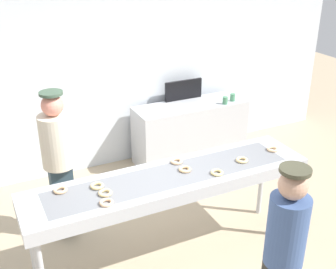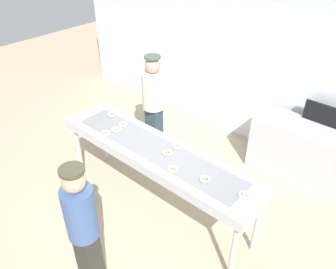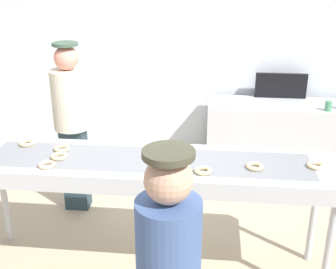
{
  "view_description": "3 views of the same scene",
  "coord_description": "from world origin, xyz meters",
  "px_view_note": "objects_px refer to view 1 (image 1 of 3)",
  "views": [
    {
      "loc": [
        -1.62,
        -3.28,
        3.14
      ],
      "look_at": [
        0.16,
        0.38,
        1.27
      ],
      "focal_mm": 45.87,
      "sensor_mm": 36.0,
      "label": 1
    },
    {
      "loc": [
        2.37,
        -2.46,
        3.53
      ],
      "look_at": [
        0.02,
        0.2,
        1.14
      ],
      "focal_mm": 36.47,
      "sensor_mm": 36.0,
      "label": 2
    },
    {
      "loc": [
        0.47,
        -2.96,
        2.41
      ],
      "look_at": [
        0.13,
        0.27,
        1.12
      ],
      "focal_mm": 46.04,
      "sensor_mm": 36.0,
      "label": 3
    }
  ],
  "objects_px": {
    "plain_donut_6": "(185,169)",
    "paper_cup_0": "(225,100)",
    "plain_donut_2": "(97,186)",
    "plain_donut_4": "(60,190)",
    "plain_donut_3": "(106,203)",
    "customer_waiting": "(283,255)",
    "prep_counter": "(190,132)",
    "plain_donut_7": "(105,193)",
    "worker_baker": "(58,157)",
    "plain_donut_0": "(242,160)",
    "plain_donut_1": "(217,173)",
    "plain_donut_8": "(177,161)",
    "menu_display": "(183,90)",
    "fryer_conveyor": "(170,182)",
    "plain_donut_5": "(272,149)",
    "paper_cup_1": "(233,97)"
  },
  "relations": [
    {
      "from": "fryer_conveyor",
      "to": "plain_donut_7",
      "type": "distance_m",
      "value": 0.69
    },
    {
      "from": "plain_donut_7",
      "to": "plain_donut_8",
      "type": "relative_size",
      "value": 1.0
    },
    {
      "from": "plain_donut_8",
      "to": "plain_donut_2",
      "type": "bearing_deg",
      "value": -173.14
    },
    {
      "from": "plain_donut_0",
      "to": "plain_donut_1",
      "type": "bearing_deg",
      "value": -163.59
    },
    {
      "from": "plain_donut_0",
      "to": "plain_donut_3",
      "type": "height_order",
      "value": "same"
    },
    {
      "from": "plain_donut_5",
      "to": "paper_cup_0",
      "type": "height_order",
      "value": "plain_donut_5"
    },
    {
      "from": "worker_baker",
      "to": "customer_waiting",
      "type": "distance_m",
      "value": 2.54
    },
    {
      "from": "plain_donut_7",
      "to": "worker_baker",
      "type": "bearing_deg",
      "value": 102.52
    },
    {
      "from": "plain_donut_3",
      "to": "menu_display",
      "type": "distance_m",
      "value": 3.1
    },
    {
      "from": "plain_donut_0",
      "to": "plain_donut_8",
      "type": "relative_size",
      "value": 1.0
    },
    {
      "from": "customer_waiting",
      "to": "plain_donut_5",
      "type": "bearing_deg",
      "value": 56.14
    },
    {
      "from": "plain_donut_0",
      "to": "customer_waiting",
      "type": "bearing_deg",
      "value": -111.47
    },
    {
      "from": "plain_donut_6",
      "to": "paper_cup_0",
      "type": "xyz_separation_m",
      "value": [
        1.57,
        1.69,
        -0.08
      ]
    },
    {
      "from": "customer_waiting",
      "to": "paper_cup_1",
      "type": "relative_size",
      "value": 15.35
    },
    {
      "from": "plain_donut_3",
      "to": "plain_donut_6",
      "type": "relative_size",
      "value": 1.0
    },
    {
      "from": "plain_donut_3",
      "to": "plain_donut_4",
      "type": "height_order",
      "value": "same"
    },
    {
      "from": "worker_baker",
      "to": "prep_counter",
      "type": "height_order",
      "value": "worker_baker"
    },
    {
      "from": "worker_baker",
      "to": "plain_donut_3",
      "type": "bearing_deg",
      "value": 112.53
    },
    {
      "from": "plain_donut_1",
      "to": "paper_cup_1",
      "type": "relative_size",
      "value": 1.15
    },
    {
      "from": "plain_donut_3",
      "to": "plain_donut_4",
      "type": "distance_m",
      "value": 0.5
    },
    {
      "from": "fryer_conveyor",
      "to": "plain_donut_6",
      "type": "xyz_separation_m",
      "value": [
        0.17,
        0.02,
        0.09
      ]
    },
    {
      "from": "plain_donut_1",
      "to": "plain_donut_2",
      "type": "height_order",
      "value": "same"
    },
    {
      "from": "plain_donut_2",
      "to": "worker_baker",
      "type": "xyz_separation_m",
      "value": [
        -0.18,
        0.8,
        -0.03
      ]
    },
    {
      "from": "plain_donut_2",
      "to": "plain_donut_6",
      "type": "distance_m",
      "value": 0.89
    },
    {
      "from": "plain_donut_3",
      "to": "prep_counter",
      "type": "xyz_separation_m",
      "value": [
        2.01,
        2.12,
        -0.58
      ]
    },
    {
      "from": "plain_donut_2",
      "to": "plain_donut_4",
      "type": "relative_size",
      "value": 1.0
    },
    {
      "from": "customer_waiting",
      "to": "paper_cup_0",
      "type": "bearing_deg",
      "value": 66.1
    },
    {
      "from": "menu_display",
      "to": "paper_cup_0",
      "type": "bearing_deg",
      "value": -44.28
    },
    {
      "from": "plain_donut_3",
      "to": "customer_waiting",
      "type": "distance_m",
      "value": 1.53
    },
    {
      "from": "customer_waiting",
      "to": "prep_counter",
      "type": "distance_m",
      "value": 3.44
    },
    {
      "from": "worker_baker",
      "to": "paper_cup_1",
      "type": "distance_m",
      "value": 2.95
    },
    {
      "from": "plain_donut_7",
      "to": "plain_donut_8",
      "type": "bearing_deg",
      "value": 16.53
    },
    {
      "from": "fryer_conveyor",
      "to": "plain_donut_1",
      "type": "bearing_deg",
      "value": -22.2
    },
    {
      "from": "plain_donut_1",
      "to": "plain_donut_8",
      "type": "xyz_separation_m",
      "value": [
        -0.25,
        0.38,
        0.0
      ]
    },
    {
      "from": "plain_donut_1",
      "to": "menu_display",
      "type": "relative_size",
      "value": 0.21
    },
    {
      "from": "plain_donut_7",
      "to": "paper_cup_1",
      "type": "relative_size",
      "value": 1.15
    },
    {
      "from": "plain_donut_0",
      "to": "worker_baker",
      "type": "relative_size",
      "value": 0.07
    },
    {
      "from": "plain_donut_1",
      "to": "plain_donut_7",
      "type": "height_order",
      "value": "same"
    },
    {
      "from": "plain_donut_1",
      "to": "prep_counter",
      "type": "height_order",
      "value": "plain_donut_1"
    },
    {
      "from": "plain_donut_2",
      "to": "plain_donut_3",
      "type": "bearing_deg",
      "value": -91.79
    },
    {
      "from": "plain_donut_0",
      "to": "paper_cup_0",
      "type": "xyz_separation_m",
      "value": [
        0.95,
        1.77,
        -0.08
      ]
    },
    {
      "from": "plain_donut_5",
      "to": "plain_donut_6",
      "type": "xyz_separation_m",
      "value": [
        -1.08,
        0.02,
        0.0
      ]
    },
    {
      "from": "plain_donut_5",
      "to": "paper_cup_0",
      "type": "relative_size",
      "value": 1.15
    },
    {
      "from": "plain_donut_1",
      "to": "plain_donut_7",
      "type": "xyz_separation_m",
      "value": [
        -1.11,
        0.13,
        0.0
      ]
    },
    {
      "from": "plain_donut_3",
      "to": "plain_donut_8",
      "type": "height_order",
      "value": "same"
    },
    {
      "from": "paper_cup_0",
      "to": "menu_display",
      "type": "distance_m",
      "value": 0.65
    },
    {
      "from": "fryer_conveyor",
      "to": "plain_donut_1",
      "type": "relative_size",
      "value": 22.97
    },
    {
      "from": "plain_donut_2",
      "to": "plain_donut_5",
      "type": "xyz_separation_m",
      "value": [
        1.97,
        -0.1,
        0.0
      ]
    },
    {
      "from": "plain_donut_2",
      "to": "prep_counter",
      "type": "xyz_separation_m",
      "value": [
        2.0,
        1.82,
        -0.58
      ]
    },
    {
      "from": "paper_cup_0",
      "to": "plain_donut_7",
      "type": "bearing_deg",
      "value": -144.17
    }
  ]
}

